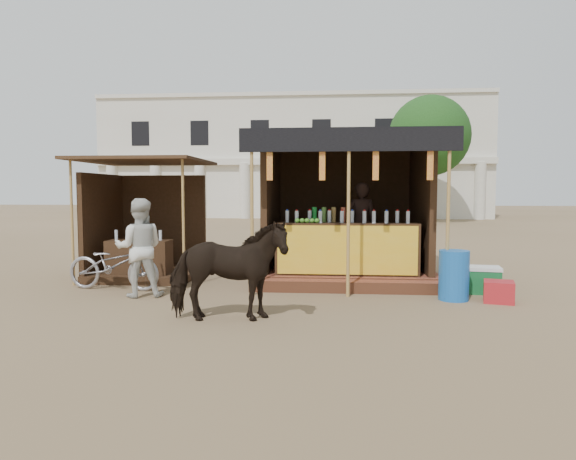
{
  "coord_description": "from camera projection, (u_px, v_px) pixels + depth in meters",
  "views": [
    {
      "loc": [
        0.74,
        -6.91,
        1.73
      ],
      "look_at": [
        0.0,
        1.6,
        1.1
      ],
      "focal_mm": 32.0,
      "sensor_mm": 36.0,
      "label": 1
    }
  ],
  "objects": [
    {
      "name": "ground",
      "position": [
        278.0,
        318.0,
        7.06
      ],
      "size": [
        120.0,
        120.0,
        0.0
      ],
      "primitive_type": "plane",
      "color": "#846B4C",
      "rests_on": "ground"
    },
    {
      "name": "main_stall",
      "position": [
        346.0,
        227.0,
        10.23
      ],
      "size": [
        3.6,
        3.61,
        2.78
      ],
      "color": "#975031",
      "rests_on": "ground"
    },
    {
      "name": "secondary_stall",
      "position": [
        141.0,
        235.0,
        10.48
      ],
      "size": [
        2.4,
        2.4,
        2.38
      ],
      "color": "#392214",
      "rests_on": "ground"
    },
    {
      "name": "cow",
      "position": [
        228.0,
        271.0,
        6.83
      ],
      "size": [
        1.69,
        0.91,
        1.36
      ],
      "primitive_type": "imported",
      "rotation": [
        0.0,
        0.0,
        1.68
      ],
      "color": "black",
      "rests_on": "ground"
    },
    {
      "name": "motorbike",
      "position": [
        114.0,
        264.0,
        9.08
      ],
      "size": [
        1.78,
        0.79,
        0.91
      ],
      "primitive_type": "imported",
      "rotation": [
        0.0,
        0.0,
        1.46
      ],
      "color": "#9C9BA3",
      "rests_on": "ground"
    },
    {
      "name": "bystander",
      "position": [
        139.0,
        248.0,
        8.46
      ],
      "size": [
        0.92,
        0.8,
        1.63
      ],
      "primitive_type": "imported",
      "rotation": [
        0.0,
        0.0,
        3.4
      ],
      "color": "silver",
      "rests_on": "ground"
    },
    {
      "name": "blue_barrel",
      "position": [
        454.0,
        275.0,
        8.22
      ],
      "size": [
        0.57,
        0.57,
        0.8
      ],
      "primitive_type": "cylinder",
      "rotation": [
        0.0,
        0.0,
        -0.23
      ],
      "color": "#175BB1",
      "rests_on": "ground"
    },
    {
      "name": "red_crate",
      "position": [
        499.0,
        292.0,
        8.06
      ],
      "size": [
        0.54,
        0.53,
        0.34
      ],
      "primitive_type": "cube",
      "rotation": [
        0.0,
        0.0,
        -0.27
      ],
      "color": "#AA1C21",
      "rests_on": "ground"
    },
    {
      "name": "cooler",
      "position": [
        481.0,
        280.0,
        8.8
      ],
      "size": [
        0.7,
        0.53,
        0.46
      ],
      "color": "#176731",
      "rests_on": "ground"
    },
    {
      "name": "background_building",
      "position": [
        294.0,
        161.0,
        36.68
      ],
      "size": [
        26.0,
        7.45,
        8.18
      ],
      "color": "silver",
      "rests_on": "ground"
    },
    {
      "name": "tree",
      "position": [
        425.0,
        139.0,
        28.21
      ],
      "size": [
        4.5,
        4.4,
        7.0
      ],
      "color": "#382314",
      "rests_on": "ground"
    }
  ]
}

